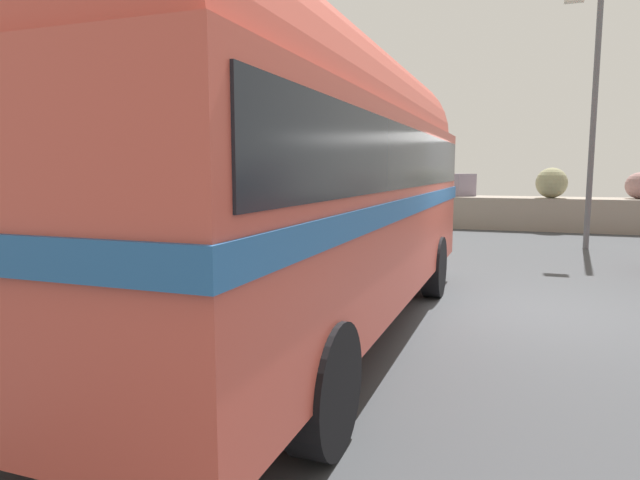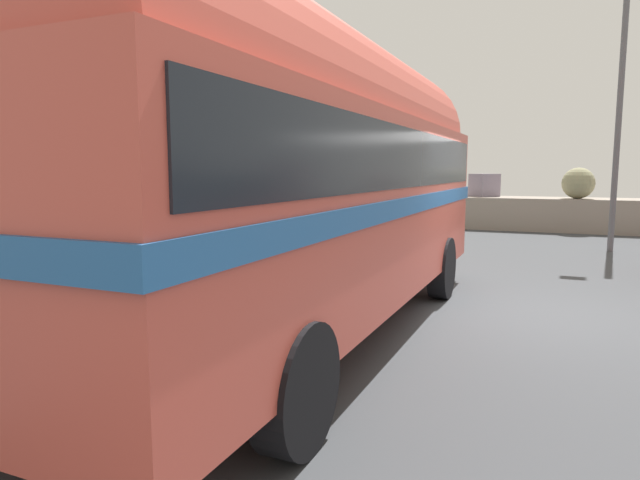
{
  "view_description": "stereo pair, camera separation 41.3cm",
  "coord_description": "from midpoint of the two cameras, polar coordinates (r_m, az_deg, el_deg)",
  "views": [
    {
      "loc": [
        -0.04,
        -8.29,
        2.02
      ],
      "look_at": [
        -2.34,
        -1.75,
        1.14
      ],
      "focal_mm": 30.87,
      "sensor_mm": 36.0,
      "label": 1
    },
    {
      "loc": [
        0.35,
        -8.14,
        2.02
      ],
      "look_at": [
        -2.34,
        -1.75,
        1.14
      ],
      "focal_mm": 30.87,
      "sensor_mm": 36.0,
      "label": 2
    }
  ],
  "objects": [
    {
      "name": "second_coach",
      "position": [
        9.85,
        -28.31,
        6.57
      ],
      "size": [
        3.64,
        8.84,
        3.7
      ],
      "rotation": [
        0.0,
        0.0,
        0.14
      ],
      "color": "black",
      "rests_on": "ground"
    },
    {
      "name": "ground",
      "position": [
        8.46,
        17.87,
        -6.85
      ],
      "size": [
        32.0,
        26.0,
        0.02
      ],
      "color": "#3C3E41"
    },
    {
      "name": "vintage_coach",
      "position": [
        6.52,
        -2.86,
        7.51
      ],
      "size": [
        2.56,
        8.62,
        3.7
      ],
      "rotation": [
        0.0,
        0.0,
        -0.01
      ],
      "color": "black",
      "rests_on": "ground"
    },
    {
      "name": "lamp_post",
      "position": [
        15.42,
        25.56,
        12.15
      ],
      "size": [
        0.9,
        0.47,
        6.23
      ],
      "color": "#5B5B60",
      "rests_on": "ground"
    },
    {
      "name": "breakwater",
      "position": [
        20.05,
        20.84,
        3.09
      ],
      "size": [
        31.36,
        2.01,
        2.46
      ],
      "color": "gray",
      "rests_on": "ground"
    }
  ]
}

